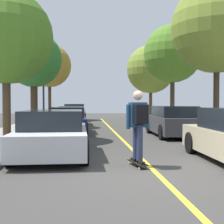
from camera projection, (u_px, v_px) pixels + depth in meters
ground at (157, 174)px, 6.54m from camera, size 80.00×80.00×0.00m
center_line at (130, 147)px, 10.53m from camera, size 0.12×39.20×0.01m
parked_car_left_nearest at (54, 133)px, 9.00m from camera, size 2.02×4.73×1.31m
parked_car_left_near at (67, 120)px, 15.62m from camera, size 2.10×4.60×1.32m
parked_car_left_far at (72, 115)px, 21.40m from camera, size 1.92×4.13×1.31m
parked_car_left_farthest at (75, 112)px, 26.85m from camera, size 1.97×4.32×1.45m
parked_car_right_near at (173, 121)px, 14.01m from camera, size 1.89×4.28×1.39m
street_tree_left_nearest at (6, 37)px, 12.28m from camera, size 3.77×3.77×5.91m
street_tree_left_near at (34, 60)px, 18.93m from camera, size 3.46×3.46×5.83m
street_tree_left_far at (50, 66)px, 27.29m from camera, size 3.85×3.85×6.65m
street_tree_right_nearest at (217, 27)px, 14.50m from camera, size 4.33×4.33×7.14m
street_tree_right_near at (173, 54)px, 21.87m from camera, size 4.14×4.14×6.99m
street_tree_right_far at (151, 69)px, 29.15m from camera, size 4.59×4.59×6.92m
streetlamp at (43, 70)px, 19.62m from camera, size 0.36×0.24×6.17m
skateboard at (138, 163)px, 7.33m from camera, size 0.39×0.87×0.10m
skateboarder at (138, 122)px, 7.26m from camera, size 0.59×0.71×1.71m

